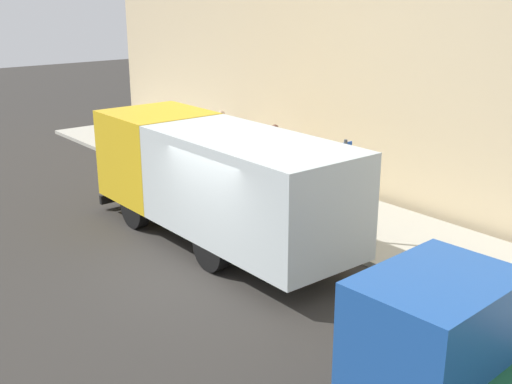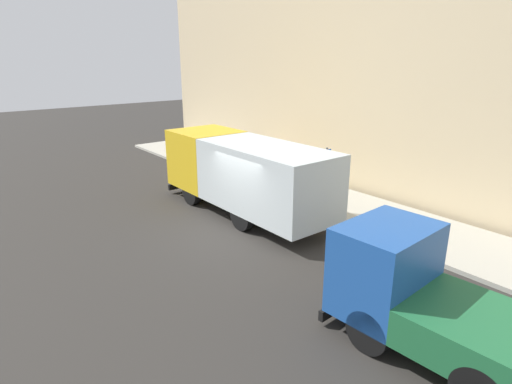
{
  "view_description": "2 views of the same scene",
  "coord_description": "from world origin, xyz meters",
  "px_view_note": "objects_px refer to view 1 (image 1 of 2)",
  "views": [
    {
      "loc": [
        -6.71,
        -10.18,
        5.66
      ],
      "look_at": [
        1.35,
        -0.26,
        1.57
      ],
      "focal_mm": 44.32,
      "sensor_mm": 36.0,
      "label": 1
    },
    {
      "loc": [
        -7.54,
        -10.62,
        5.58
      ],
      "look_at": [
        0.85,
        -0.11,
        1.23
      ],
      "focal_mm": 29.73,
      "sensor_mm": 36.0,
      "label": 2
    }
  ],
  "objects_px": {
    "traffic_cone_orange": "(219,183)",
    "pedestrian_walking": "(278,175)",
    "pedestrian_third": "(222,133)",
    "large_utility_truck": "(216,177)",
    "pedestrian_standing": "(275,149)",
    "street_sign_post": "(344,181)"
  },
  "relations": [
    {
      "from": "traffic_cone_orange",
      "to": "pedestrian_walking",
      "type": "bearing_deg",
      "value": -76.91
    },
    {
      "from": "pedestrian_third",
      "to": "traffic_cone_orange",
      "type": "bearing_deg",
      "value": 109.85
    },
    {
      "from": "large_utility_truck",
      "to": "pedestrian_standing",
      "type": "height_order",
      "value": "large_utility_truck"
    },
    {
      "from": "large_utility_truck",
      "to": "traffic_cone_orange",
      "type": "xyz_separation_m",
      "value": [
        1.93,
        2.58,
        -1.12
      ]
    },
    {
      "from": "pedestrian_walking",
      "to": "pedestrian_standing",
      "type": "distance_m",
      "value": 3.0
    },
    {
      "from": "large_utility_truck",
      "to": "traffic_cone_orange",
      "type": "distance_m",
      "value": 3.41
    },
    {
      "from": "pedestrian_walking",
      "to": "traffic_cone_orange",
      "type": "relative_size",
      "value": 2.72
    },
    {
      "from": "pedestrian_walking",
      "to": "pedestrian_third",
      "type": "height_order",
      "value": "pedestrian_walking"
    },
    {
      "from": "pedestrian_third",
      "to": "pedestrian_walking",
      "type": "bearing_deg",
      "value": 126.01
    },
    {
      "from": "pedestrian_standing",
      "to": "street_sign_post",
      "type": "height_order",
      "value": "street_sign_post"
    },
    {
      "from": "pedestrian_standing",
      "to": "pedestrian_third",
      "type": "bearing_deg",
      "value": 129.72
    },
    {
      "from": "large_utility_truck",
      "to": "pedestrian_walking",
      "type": "height_order",
      "value": "large_utility_truck"
    },
    {
      "from": "street_sign_post",
      "to": "pedestrian_standing",
      "type": "bearing_deg",
      "value": 66.23
    },
    {
      "from": "pedestrian_third",
      "to": "traffic_cone_orange",
      "type": "xyz_separation_m",
      "value": [
        -2.51,
        -3.3,
        -0.54
      ]
    },
    {
      "from": "pedestrian_standing",
      "to": "traffic_cone_orange",
      "type": "relative_size",
      "value": 2.56
    },
    {
      "from": "pedestrian_walking",
      "to": "traffic_cone_orange",
      "type": "distance_m",
      "value": 2.14
    },
    {
      "from": "pedestrian_walking",
      "to": "traffic_cone_orange",
      "type": "height_order",
      "value": "pedestrian_walking"
    },
    {
      "from": "large_utility_truck",
      "to": "pedestrian_standing",
      "type": "distance_m",
      "value": 5.21
    },
    {
      "from": "pedestrian_walking",
      "to": "pedestrian_third",
      "type": "distance_m",
      "value": 5.68
    },
    {
      "from": "large_utility_truck",
      "to": "traffic_cone_orange",
      "type": "relative_size",
      "value": 11.88
    },
    {
      "from": "pedestrian_third",
      "to": "street_sign_post",
      "type": "distance_m",
      "value": 8.23
    },
    {
      "from": "pedestrian_standing",
      "to": "pedestrian_third",
      "type": "distance_m",
      "value": 2.98
    }
  ]
}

